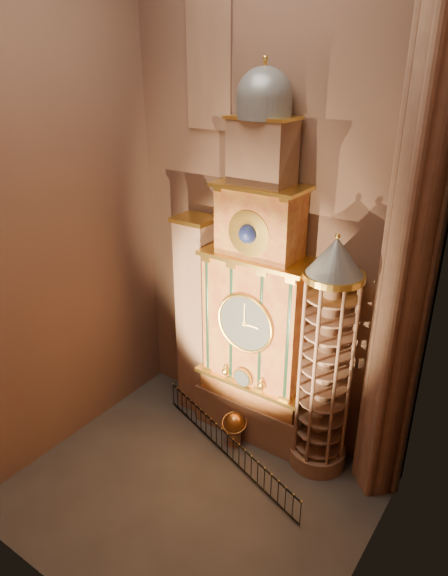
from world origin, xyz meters
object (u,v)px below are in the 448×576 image
Objects in this scene: astronomical_clock at (257,307)px; portrait_tower at (197,317)px; stair_turret at (326,362)px; celestial_globe at (234,426)px; iron_railing at (227,445)px.

astronomical_clock reaches higher than portrait_tower.
astronomical_clock is 3.78m from stair_turret.
stair_turret reaches higher than celestial_globe.
portrait_tower is 1.14× the size of iron_railing.
celestial_globe is at bearing -97.29° from astronomical_clock.
portrait_tower is 0.94× the size of stair_turret.
portrait_tower is 6.14m from iron_railing.
celestial_globe is at bearing -161.92° from stair_turret.
astronomical_clock reaches higher than celestial_globe.
stair_turret is 5.74m from celestial_globe.
stair_turret is 1.20× the size of iron_railing.
astronomical_clock reaches higher than iron_railing.
stair_turret is at bearing 18.08° from celestial_globe.
celestial_globe is (3.21, -1.48, -4.12)m from portrait_tower.
astronomical_clock is 3.73m from portrait_tower.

